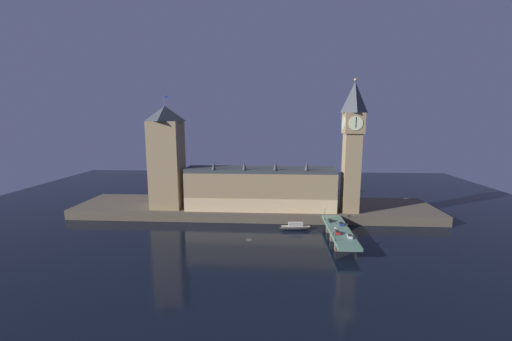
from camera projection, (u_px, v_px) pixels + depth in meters
The scene contains 15 objects.
ground_plane at pixel (249, 235), 159.90m from camera, with size 400.00×400.00×0.00m, color black.
embankment at pixel (254, 208), 197.88m from camera, with size 220.00×42.00×5.67m.
parliament_hall at pixel (260, 188), 185.97m from camera, with size 87.32×18.52×29.48m.
clock_tower at pixel (352, 143), 175.10m from camera, with size 11.15×11.26×74.70m.
victoria_tower at pixel (167, 157), 187.06m from camera, with size 18.07×18.07×66.53m.
bridge at pixel (339, 233), 151.77m from camera, with size 10.06×46.00×5.74m.
car_northbound_lead at pixel (331, 220), 163.20m from camera, with size 1.99×3.88×1.41m.
car_northbound_trail at pixel (337, 232), 145.43m from camera, with size 2.02×3.81×1.51m.
car_southbound_lead at pixel (350, 236), 140.29m from camera, with size 1.98×3.96×1.57m.
car_southbound_trail at pixel (341, 224), 157.55m from camera, with size 2.01×3.80×1.35m.
pedestrian_near_rail at pixel (333, 233), 144.01m from camera, with size 0.38×0.38×1.74m.
pedestrian_mid_walk at pixel (347, 225), 154.81m from camera, with size 0.38×0.38×1.66m.
street_lamp_near at pixel (336, 232), 136.64m from camera, with size 1.34×0.60×6.27m.
street_lamp_far at pixel (325, 211), 165.55m from camera, with size 1.34×0.60×7.31m.
boat_upstream at pixel (296, 227), 167.21m from camera, with size 17.32×5.04×4.13m.
Camera 1 is at (12.51, -152.15, 57.94)m, focal length 22.00 mm.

